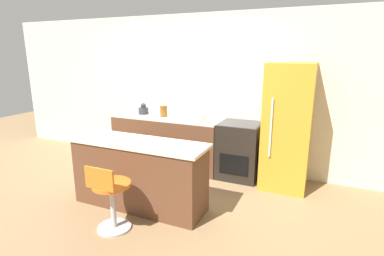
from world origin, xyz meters
name	(u,v)px	position (x,y,z in m)	size (l,w,h in m)	color
ground_plane	(174,173)	(0.00, 0.00, 0.00)	(14.00, 14.00, 0.00)	#8E704C
wall_back	(190,91)	(0.00, 0.66, 1.30)	(8.00, 0.06, 2.60)	beige
back_counter	(168,141)	(-0.29, 0.33, 0.44)	(1.95, 0.61, 0.89)	brown
kitchen_island	(139,174)	(0.09, -1.13, 0.44)	(1.80, 0.56, 0.89)	brown
oven_range	(239,150)	(1.01, 0.32, 0.45)	(0.64, 0.62, 0.89)	black
refrigerator	(287,127)	(1.72, 0.28, 0.92)	(0.65, 0.72, 1.83)	gold
stool_chair	(111,197)	(0.11, -1.74, 0.40)	(0.43, 0.43, 0.80)	#B7B7BC
kettle	(143,110)	(-0.78, 0.33, 0.97)	(0.19, 0.19, 0.20)	#333338
mixing_bowl	(199,117)	(0.31, 0.33, 0.94)	(0.22, 0.22, 0.09)	beige
canister_jar	(164,111)	(-0.36, 0.33, 0.98)	(0.14, 0.14, 0.18)	brown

